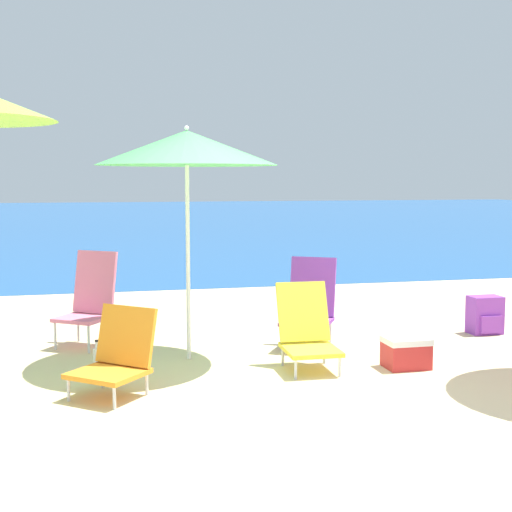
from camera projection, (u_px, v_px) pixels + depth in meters
The scene contains 10 objects.
ground_plane at pixel (285, 408), 5.00m from camera, with size 60.00×60.00×0.00m, color beige.
sea_water at pixel (120, 217), 29.67m from camera, with size 60.00×40.00×0.01m.
beach_umbrella_green at pixel (187, 148), 6.17m from camera, with size 1.59×1.59×2.06m.
beach_chair_orange at pixel (117, 355), 5.29m from camera, with size 0.71×0.71×0.65m.
beach_chair_yellow at pixel (307, 331), 6.05m from camera, with size 0.45×0.63×0.71m.
beach_chair_pink at pixel (90, 298), 6.87m from camera, with size 0.65×0.67×0.90m.
beach_chair_purple at pixel (310, 303), 6.79m from camera, with size 0.65×0.68×0.85m.
backpack_purple at pixel (485, 315), 7.39m from camera, with size 0.33×0.25×0.39m.
water_bottle at pixel (97, 357), 6.05m from camera, with size 0.06×0.06×0.24m.
cooler_box at pixel (406, 352), 6.05m from camera, with size 0.37×0.29×0.26m.
Camera 1 is at (-1.32, -4.68, 1.60)m, focal length 50.00 mm.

